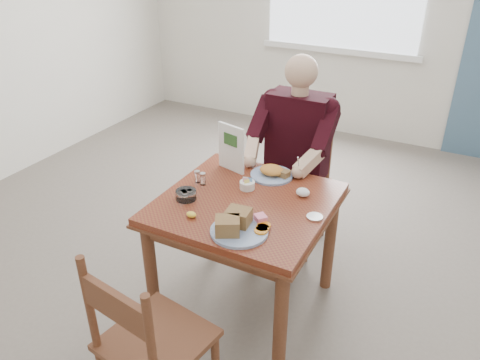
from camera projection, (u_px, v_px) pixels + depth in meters
The scene contains 15 objects.
floor at pixel (245, 303), 2.92m from camera, with size 6.00×6.00×0.00m, color #685D54.
wall_back at pixel (384, 5), 4.60m from camera, with size 5.50×5.50×0.00m, color silver.
lemon_wedge at pixel (191, 215), 2.40m from camera, with size 0.06×0.04×0.03m, color yellow.
napkin at pixel (303, 192), 2.59m from camera, with size 0.08×0.06×0.05m, color white.
metal_dish at pixel (315, 217), 2.40m from camera, with size 0.08×0.08×0.01m, color silver.
table at pixel (246, 217), 2.62m from camera, with size 0.92×0.92×0.75m.
chair_far at pixel (296, 182), 3.32m from camera, with size 0.42×0.42×0.95m.
chair_near at pixel (149, 344), 2.02m from camera, with size 0.48×0.48×0.95m.
diner at pixel (294, 143), 3.09m from camera, with size 0.53×0.56×1.39m.
near_plate at pixel (237, 225), 2.28m from camera, with size 0.37×0.37×0.10m.
far_plate at pixel (273, 172), 2.80m from camera, with size 0.30×0.30×0.07m.
caddy at pixel (247, 185), 2.66m from camera, with size 0.11×0.11×0.07m.
shakers at pixel (200, 178), 2.71m from camera, with size 0.08×0.05×0.07m.
creamer at pixel (186, 195), 2.56m from camera, with size 0.14×0.14×0.05m.
menu at pixel (231, 148), 2.81m from camera, with size 0.20×0.07×0.29m.
Camera 1 is at (0.99, -1.97, 2.06)m, focal length 35.00 mm.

